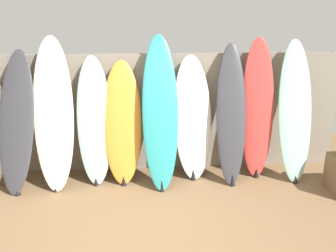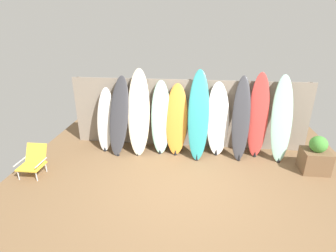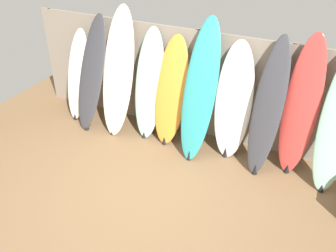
% 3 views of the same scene
% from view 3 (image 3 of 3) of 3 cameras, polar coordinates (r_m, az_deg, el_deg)
% --- Properties ---
extents(ground, '(7.68, 7.68, 0.00)m').
position_cam_3_polar(ground, '(5.18, -4.72, -11.42)').
color(ground, brown).
extents(fence_back, '(6.08, 0.11, 1.80)m').
position_cam_3_polar(fence_back, '(6.18, 4.23, 6.42)').
color(fence_back, gray).
rests_on(fence_back, ground).
extents(surfboard_white_0, '(0.45, 0.55, 1.59)m').
position_cam_3_polar(surfboard_white_0, '(6.93, -13.59, 7.48)').
color(surfboard_white_0, white).
rests_on(surfboard_white_0, ground).
extents(surfboard_charcoal_1, '(0.58, 0.81, 1.91)m').
position_cam_3_polar(surfboard_charcoal_1, '(6.55, -11.55, 7.79)').
color(surfboard_charcoal_1, '#38383D').
rests_on(surfboard_charcoal_1, ground).
extents(surfboard_cream_2, '(0.60, 0.77, 2.08)m').
position_cam_3_polar(surfboard_cream_2, '(6.30, -7.62, 8.02)').
color(surfboard_cream_2, beige).
rests_on(surfboard_cream_2, ground).
extents(surfboard_seafoam_3, '(0.53, 0.59, 1.81)m').
position_cam_3_polar(surfboard_seafoam_3, '(6.15, -2.87, 6.28)').
color(surfboard_seafoam_3, '#9ED6BC').
rests_on(surfboard_seafoam_3, ground).
extents(surfboard_orange_4, '(0.55, 0.61, 1.74)m').
position_cam_3_polar(surfboard_orange_4, '(6.00, 0.46, 5.28)').
color(surfboard_orange_4, orange).
rests_on(surfboard_orange_4, ground).
extents(surfboard_teal_5, '(0.51, 0.82, 2.10)m').
position_cam_3_polar(surfboard_teal_5, '(5.63, 4.89, 5.27)').
color(surfboard_teal_5, teal).
rests_on(surfboard_teal_5, ground).
extents(surfboard_white_6, '(0.61, 0.52, 1.80)m').
position_cam_3_polar(surfboard_white_6, '(5.72, 9.96, 3.62)').
color(surfboard_white_6, white).
rests_on(surfboard_white_6, ground).
extents(surfboard_charcoal_7, '(0.47, 0.73, 1.97)m').
position_cam_3_polar(surfboard_charcoal_7, '(5.47, 15.01, 2.65)').
color(surfboard_charcoal_7, '#38383D').
rests_on(surfboard_charcoal_7, ground).
extents(surfboard_red_8, '(0.51, 0.49, 2.05)m').
position_cam_3_polar(surfboard_red_8, '(5.54, 19.62, 2.68)').
color(surfboard_red_8, '#D13D38').
rests_on(surfboard_red_8, ground).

